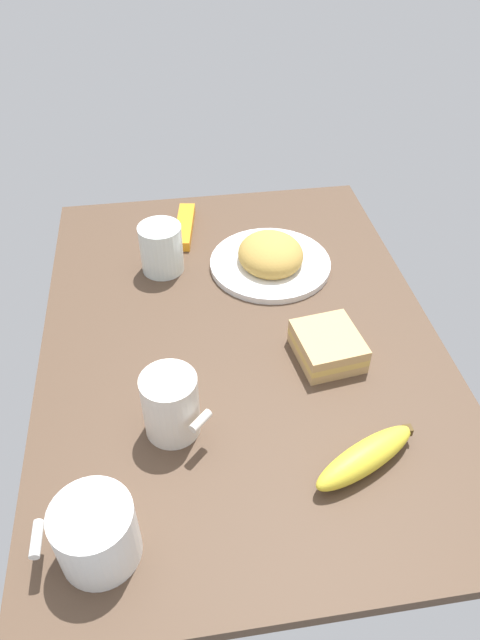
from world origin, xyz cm
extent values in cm
cube|color=#4C3828|center=(0.00, 0.00, 1.00)|extent=(90.00, 64.00, 2.00)
cylinder|color=white|center=(17.41, -8.33, 2.60)|extent=(22.49, 22.49, 1.20)
ellipsoid|color=#B28C3F|center=(17.41, -8.33, 4.76)|extent=(13.37, 12.03, 6.26)
cylinder|color=white|center=(-34.14, 21.32, 6.28)|extent=(9.35, 9.35, 8.55)
cylinder|color=brown|center=(-34.14, 21.32, 10.05)|extent=(8.23, 8.23, 0.40)
cylinder|color=white|center=(-34.06, 27.68, 6.70)|extent=(4.22, 1.26, 1.20)
cylinder|color=silver|center=(-17.52, 12.00, 6.96)|extent=(7.61, 7.61, 9.92)
cylinder|color=tan|center=(-17.52, 12.00, 11.42)|extent=(6.70, 6.70, 0.40)
cylinder|color=silver|center=(-21.17, 8.32, 7.46)|extent=(3.28, 3.26, 1.20)
cube|color=tan|center=(-7.09, -12.67, 2.80)|extent=(11.55, 10.66, 1.60)
cube|color=#D8B259|center=(-7.09, -12.67, 4.20)|extent=(11.55, 10.66, 1.20)
cube|color=tan|center=(-7.09, -12.67, 5.60)|extent=(11.55, 10.66, 1.60)
cylinder|color=silver|center=(19.65, 11.50, 6.56)|extent=(7.81, 7.81, 9.13)
cylinder|color=white|center=(19.65, 11.50, 5.30)|extent=(7.03, 7.03, 6.59)
ellipsoid|color=yellow|center=(-27.50, -12.16, 4.05)|extent=(10.65, 16.31, 4.11)
cube|color=#4C3819|center=(-24.20, -19.07, 4.05)|extent=(1.20, 1.20, 1.20)
cube|color=orange|center=(31.83, 6.55, 3.00)|extent=(15.05, 5.56, 2.00)
camera|label=1|loc=(-67.71, 10.18, 66.60)|focal=32.26mm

